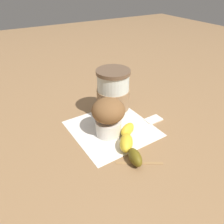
% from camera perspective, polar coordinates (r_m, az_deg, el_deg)
% --- Properties ---
extents(ground_plane, '(3.00, 3.00, 0.00)m').
position_cam_1_polar(ground_plane, '(0.62, 0.00, -4.38)').
color(ground_plane, '#936D47').
extents(paper_napkin, '(0.22, 0.22, 0.00)m').
position_cam_1_polar(paper_napkin, '(0.62, 0.00, -4.32)').
color(paper_napkin, white).
rests_on(paper_napkin, ground_plane).
extents(coffee_cup, '(0.10, 0.10, 0.15)m').
position_cam_1_polar(coffee_cup, '(0.63, 0.28, 4.34)').
color(coffee_cup, silver).
rests_on(coffee_cup, paper_napkin).
extents(muffin, '(0.09, 0.09, 0.10)m').
position_cam_1_polar(muffin, '(0.57, -0.94, -0.93)').
color(muffin, white).
rests_on(muffin, paper_napkin).
extents(banana, '(0.15, 0.09, 0.03)m').
position_cam_1_polar(banana, '(0.55, 4.46, -7.95)').
color(banana, gold).
rests_on(banana, paper_napkin).
extents(sugar_packet, '(0.03, 0.05, 0.01)m').
position_cam_1_polar(sugar_packet, '(0.66, 10.79, -1.81)').
color(sugar_packet, white).
rests_on(sugar_packet, ground_plane).
extents(wooden_stirrer, '(0.06, 0.10, 0.00)m').
position_cam_1_polar(wooden_stirrer, '(0.52, 7.16, -13.04)').
color(wooden_stirrer, '#9E7547').
rests_on(wooden_stirrer, ground_plane).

